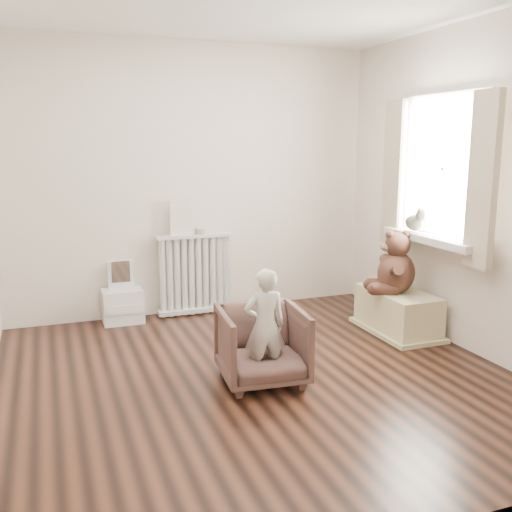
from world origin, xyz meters
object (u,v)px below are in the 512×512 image
object	(u,v)px
child	(265,326)
plush_cat	(416,220)
radiator	(195,275)
toy_bench	(398,310)
toy_vanity	(122,294)
armchair	(262,345)
teddy_bear	(397,259)

from	to	relation	value
child	plush_cat	size ratio (longest dim) A/B	3.17
child	plush_cat	distance (m)	1.87
radiator	toy_bench	size ratio (longest dim) A/B	1.00
radiator	child	distance (m)	1.81
child	toy_vanity	bearing A→B (deg)	-62.30
radiator	armchair	bearing A→B (deg)	-89.07
armchair	child	xyz separation A→B (m)	(0.00, -0.05, 0.16)
toy_vanity	armchair	distance (m)	1.88
child	toy_bench	size ratio (longest dim) A/B	1.02
toy_bench	toy_vanity	bearing A→B (deg)	153.32
child	teddy_bear	bearing A→B (deg)	-151.90
child	teddy_bear	size ratio (longest dim) A/B	1.50
child	plush_cat	xyz separation A→B (m)	(1.66, 0.64, 0.57)
toy_bench	teddy_bear	world-z (taller)	teddy_bear
radiator	teddy_bear	size ratio (longest dim) A/B	1.47
child	teddy_bear	distance (m)	1.62
teddy_bear	plush_cat	bearing A→B (deg)	23.85
teddy_bear	armchair	bearing A→B (deg)	-139.37
toy_vanity	toy_bench	distance (m)	2.53
toy_bench	teddy_bear	bearing A→B (deg)	-165.17
toy_vanity	child	size ratio (longest dim) A/B	0.72
toy_bench	plush_cat	world-z (taller)	plush_cat
radiator	toy_vanity	bearing A→B (deg)	-177.59
toy_vanity	toy_bench	world-z (taller)	toy_vanity
radiator	plush_cat	size ratio (longest dim) A/B	3.11
toy_vanity	teddy_bear	world-z (taller)	teddy_bear
toy_bench	plush_cat	bearing A→B (deg)	1.51
toy_vanity	radiator	bearing A→B (deg)	2.41
teddy_bear	radiator	bearing A→B (deg)	161.27
armchair	toy_bench	size ratio (longest dim) A/B	0.75
toy_bench	plush_cat	xyz separation A→B (m)	(0.14, 0.00, 0.80)
toy_vanity	child	world-z (taller)	child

